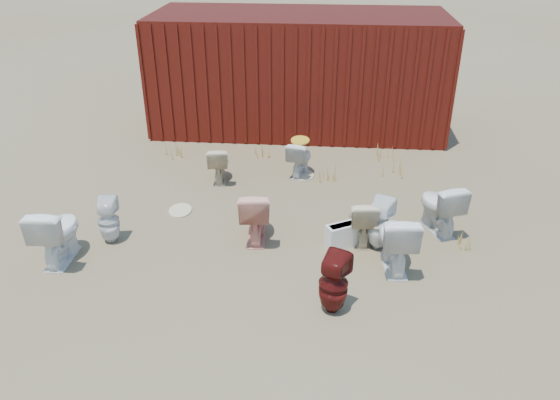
# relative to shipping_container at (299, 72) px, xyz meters

# --- Properties ---
(ground) EXTENTS (100.00, 100.00, 0.00)m
(ground) POSITION_rel_shipping_container_xyz_m (0.00, -5.20, -1.20)
(ground) COLOR brown
(ground) RESTS_ON ground
(shipping_container) EXTENTS (6.00, 2.40, 2.40)m
(shipping_container) POSITION_rel_shipping_container_xyz_m (0.00, 0.00, 0.00)
(shipping_container) COLOR #490C0C
(shipping_container) RESTS_ON ground
(toilet_front_a) EXTENTS (0.49, 0.84, 0.85)m
(toilet_front_a) POSITION_rel_shipping_container_xyz_m (-2.91, -5.55, -0.78)
(toilet_front_a) COLOR white
(toilet_front_a) RESTS_ON ground
(toilet_front_pink) EXTENTS (0.51, 0.82, 0.80)m
(toilet_front_pink) POSITION_rel_shipping_container_xyz_m (-0.34, -4.77, -0.80)
(toilet_front_pink) COLOR #F19E8B
(toilet_front_pink) RESTS_ON ground
(toilet_front_c) EXTENTS (0.54, 0.87, 0.85)m
(toilet_front_c) POSITION_rel_shipping_container_xyz_m (1.58, -5.34, -0.78)
(toilet_front_c) COLOR white
(toilet_front_c) RESTS_ON ground
(toilet_front_maroon) EXTENTS (0.46, 0.47, 0.77)m
(toilet_front_maroon) POSITION_rel_shipping_container_xyz_m (0.78, -6.31, -0.81)
(toilet_front_maroon) COLOR #54100E
(toilet_front_maroon) RESTS_ON ground
(toilet_front_e) EXTENTS (0.71, 0.90, 0.81)m
(toilet_front_e) POSITION_rel_shipping_container_xyz_m (2.32, -4.32, -0.80)
(toilet_front_e) COLOR silver
(toilet_front_e) RESTS_ON ground
(toilet_back_a) EXTENTS (0.35, 0.36, 0.68)m
(toilet_back_a) POSITION_rel_shipping_container_xyz_m (-2.41, -5.04, -0.86)
(toilet_back_a) COLOR white
(toilet_back_a) RESTS_ON ground
(toilet_back_beige_left) EXTENTS (0.44, 0.68, 0.65)m
(toilet_back_beige_left) POSITION_rel_shipping_container_xyz_m (-1.22, -2.92, -0.87)
(toilet_back_beige_left) COLOR beige
(toilet_back_beige_left) RESTS_ON ground
(toilet_back_beige_right) EXTENTS (0.44, 0.71, 0.69)m
(toilet_back_beige_right) POSITION_rel_shipping_container_xyz_m (1.17, -4.70, -0.86)
(toilet_back_beige_right) COLOR beige
(toilet_back_beige_right) RESTS_ON ground
(toilet_back_yellowlid) EXTENTS (0.51, 0.71, 0.65)m
(toilet_back_yellowlid) POSITION_rel_shipping_container_xyz_m (0.18, -2.55, -0.88)
(toilet_back_yellowlid) COLOR silver
(toilet_back_yellowlid) RESTS_ON ground
(toilet_back_e) EXTENTS (0.46, 0.46, 0.76)m
(toilet_back_e) POSITION_rel_shipping_container_xyz_m (1.41, -4.88, -0.82)
(toilet_back_e) COLOR white
(toilet_back_e) RESTS_ON ground
(yellow_lid) EXTENTS (0.33, 0.41, 0.02)m
(yellow_lid) POSITION_rel_shipping_container_xyz_m (0.18, -2.55, -0.54)
(yellow_lid) COLOR gold
(yellow_lid) RESTS_ON toilet_back_yellowlid
(loose_tank) EXTENTS (0.53, 0.42, 0.35)m
(loose_tank) POSITION_rel_shipping_container_xyz_m (0.92, -4.88, -1.02)
(loose_tank) COLOR silver
(loose_tank) RESTS_ON ground
(loose_lid_near) EXTENTS (0.44, 0.54, 0.02)m
(loose_lid_near) POSITION_rel_shipping_container_xyz_m (0.24, -2.60, -1.19)
(loose_lid_near) COLOR #C9BC92
(loose_lid_near) RESTS_ON ground
(loose_lid_far) EXTENTS (0.41, 0.50, 0.02)m
(loose_lid_far) POSITION_rel_shipping_container_xyz_m (-1.64, -4.08, -1.19)
(loose_lid_far) COLOR beige
(loose_lid_far) RESTS_ON ground
(weed_clump_a) EXTENTS (0.36, 0.36, 0.28)m
(weed_clump_a) POSITION_rel_shipping_container_xyz_m (-2.30, -2.02, -1.06)
(weed_clump_a) COLOR tan
(weed_clump_a) RESTS_ON ground
(weed_clump_b) EXTENTS (0.32, 0.32, 0.30)m
(weed_clump_b) POSITION_rel_shipping_container_xyz_m (0.65, -2.81, -1.05)
(weed_clump_b) COLOR tan
(weed_clump_b) RESTS_ON ground
(weed_clump_c) EXTENTS (0.36, 0.36, 0.28)m
(weed_clump_c) POSITION_rel_shipping_container_xyz_m (1.83, -2.41, -1.06)
(weed_clump_c) COLOR tan
(weed_clump_c) RESTS_ON ground
(weed_clump_d) EXTENTS (0.30, 0.30, 0.25)m
(weed_clump_d) POSITION_rel_shipping_container_xyz_m (-0.59, -1.79, -1.08)
(weed_clump_d) COLOR tan
(weed_clump_d) RESTS_ON ground
(weed_clump_e) EXTENTS (0.34, 0.34, 0.28)m
(weed_clump_e) POSITION_rel_shipping_container_xyz_m (1.79, -1.70, -1.06)
(weed_clump_e) COLOR tan
(weed_clump_e) RESTS_ON ground
(weed_clump_f) EXTENTS (0.28, 0.28, 0.22)m
(weed_clump_f) POSITION_rel_shipping_container_xyz_m (2.67, -4.75, -1.09)
(weed_clump_f) COLOR tan
(weed_clump_f) RESTS_ON ground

